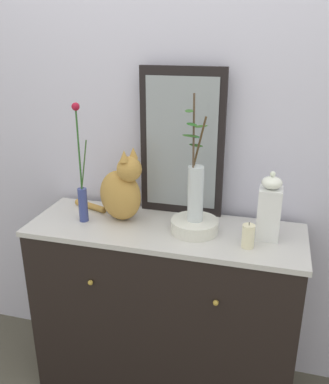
% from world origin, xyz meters
% --- Properties ---
extents(ground_plane, '(6.00, 6.00, 0.00)m').
position_xyz_m(ground_plane, '(0.00, 0.00, 0.00)').
color(ground_plane, '#504C40').
extents(wall_back, '(4.40, 0.08, 2.60)m').
position_xyz_m(wall_back, '(0.00, 0.30, 1.30)').
color(wall_back, silver).
rests_on(wall_back, ground_plane).
extents(sideboard, '(1.29, 0.46, 0.93)m').
position_xyz_m(sideboard, '(0.00, -0.00, 0.46)').
color(sideboard, black).
rests_on(sideboard, ground_plane).
extents(mirror_leaning, '(0.41, 0.03, 0.71)m').
position_xyz_m(mirror_leaning, '(0.03, 0.20, 1.28)').
color(mirror_leaning, black).
rests_on(mirror_leaning, sideboard).
extents(cat_sitting, '(0.42, 0.23, 0.36)m').
position_xyz_m(cat_sitting, '(-0.23, 0.04, 1.07)').
color(cat_sitting, '#B6883F').
rests_on(cat_sitting, sideboard).
extents(vase_slim_green, '(0.06, 0.04, 0.57)m').
position_xyz_m(vase_slim_green, '(-0.40, -0.03, 1.08)').
color(vase_slim_green, '#354182').
rests_on(vase_slim_green, sideboard).
extents(bowl_porcelain, '(0.22, 0.22, 0.06)m').
position_xyz_m(bowl_porcelain, '(0.14, -0.00, 0.96)').
color(bowl_porcelain, silver).
rests_on(bowl_porcelain, sideboard).
extents(vase_glass_clear, '(0.11, 0.16, 0.56)m').
position_xyz_m(vase_glass_clear, '(0.14, -0.00, 1.14)').
color(vase_glass_clear, silver).
rests_on(vase_glass_clear, bowl_porcelain).
extents(jar_lidded_porcelain, '(0.10, 0.10, 0.31)m').
position_xyz_m(jar_lidded_porcelain, '(0.46, 0.03, 1.07)').
color(jar_lidded_porcelain, white).
rests_on(jar_lidded_porcelain, sideboard).
extents(candle_pillar, '(0.05, 0.05, 0.11)m').
position_xyz_m(candle_pillar, '(0.39, -0.08, 0.98)').
color(candle_pillar, '#F0E8BE').
rests_on(candle_pillar, sideboard).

